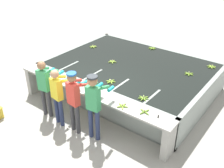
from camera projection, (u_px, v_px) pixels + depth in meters
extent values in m
plane|color=#A3A099|center=(84.00, 122.00, 7.02)|extent=(80.00, 80.00, 0.00)
cube|color=gray|center=(131.00, 88.00, 8.56)|extent=(4.85, 3.58, 0.06)
cube|color=gray|center=(96.00, 100.00, 7.15)|extent=(4.85, 0.12, 0.89)
cube|color=gray|center=(158.00, 59.00, 9.55)|extent=(4.85, 0.12, 0.89)
cube|color=gray|center=(77.00, 58.00, 9.60)|extent=(0.12, 3.58, 0.89)
cube|color=gray|center=(204.00, 101.00, 7.10)|extent=(0.12, 3.58, 0.89)
cube|color=black|center=(131.00, 76.00, 8.34)|extent=(4.61, 3.34, 0.83)
cube|color=gray|center=(70.00, 78.00, 8.24)|extent=(0.06, 0.80, 0.89)
cube|color=gray|center=(94.00, 88.00, 7.73)|extent=(0.06, 0.80, 0.89)
cube|color=gray|center=(120.00, 99.00, 7.22)|extent=(0.06, 0.80, 0.89)
cube|color=gray|center=(151.00, 111.00, 6.70)|extent=(0.06, 0.80, 0.89)
cube|color=#9E9E99|center=(88.00, 91.00, 6.75)|extent=(4.85, 0.45, 0.05)
cube|color=#9E9E99|center=(34.00, 80.00, 8.20)|extent=(0.16, 0.41, 0.84)
cube|color=#9E9E99|center=(168.00, 142.00, 5.74)|extent=(0.16, 0.41, 0.84)
cylinder|color=#38383D|center=(44.00, 102.00, 7.16)|extent=(0.11, 0.11, 0.81)
cylinder|color=#38383D|center=(50.00, 104.00, 7.08)|extent=(0.11, 0.11, 0.81)
cube|color=#38995B|center=(43.00, 80.00, 6.78)|extent=(0.34, 0.21, 0.57)
sphere|color=#896042|center=(41.00, 65.00, 6.57)|extent=(0.22, 0.22, 0.22)
cylinder|color=#38995B|center=(44.00, 68.00, 6.94)|extent=(0.12, 0.32, 0.18)
cylinder|color=#1EA3AD|center=(52.00, 70.00, 7.21)|extent=(0.11, 0.21, 0.08)
cylinder|color=#38995B|center=(54.00, 71.00, 6.80)|extent=(0.12, 0.32, 0.18)
cylinder|color=#1EA3AD|center=(61.00, 73.00, 7.07)|extent=(0.11, 0.21, 0.08)
cylinder|color=navy|center=(57.00, 109.00, 6.86)|extent=(0.11, 0.11, 0.78)
cylinder|color=navy|center=(61.00, 113.00, 6.73)|extent=(0.11, 0.11, 0.78)
cube|color=yellow|center=(56.00, 89.00, 6.47)|extent=(0.34, 0.22, 0.56)
sphere|color=tan|center=(55.00, 74.00, 6.26)|extent=(0.21, 0.21, 0.21)
cylinder|color=yellow|center=(60.00, 77.00, 6.62)|extent=(0.12, 0.32, 0.18)
cylinder|color=teal|center=(69.00, 79.00, 6.86)|extent=(0.11, 0.21, 0.08)
cylinder|color=yellow|center=(68.00, 81.00, 6.42)|extent=(0.12, 0.32, 0.18)
cylinder|color=teal|center=(76.00, 83.00, 6.66)|extent=(0.11, 0.21, 0.08)
cylinder|color=#38383D|center=(73.00, 116.00, 6.58)|extent=(0.11, 0.11, 0.82)
cylinder|color=#38383D|center=(78.00, 119.00, 6.46)|extent=(0.11, 0.11, 0.82)
cube|color=#DB3D33|center=(73.00, 94.00, 6.17)|extent=(0.34, 0.21, 0.58)
sphere|color=#896042|center=(72.00, 78.00, 5.96)|extent=(0.22, 0.22, 0.22)
cylinder|color=#1E5199|center=(71.00, 74.00, 5.91)|extent=(0.23, 0.23, 0.04)
cylinder|color=#DB3D33|center=(76.00, 80.00, 6.32)|extent=(0.12, 0.32, 0.18)
cylinder|color=#1EA3AD|center=(85.00, 83.00, 6.56)|extent=(0.11, 0.21, 0.08)
cylinder|color=#DB3D33|center=(85.00, 85.00, 6.13)|extent=(0.12, 0.32, 0.18)
cylinder|color=#1EA3AD|center=(93.00, 87.00, 6.37)|extent=(0.11, 0.21, 0.08)
cylinder|color=navy|center=(91.00, 123.00, 6.33)|extent=(0.11, 0.11, 0.85)
cylinder|color=navy|center=(98.00, 125.00, 6.23)|extent=(0.11, 0.11, 0.85)
cube|color=#38995B|center=(93.00, 98.00, 5.92)|extent=(0.33, 0.20, 0.60)
sphere|color=#9E704C|center=(92.00, 81.00, 5.70)|extent=(0.23, 0.23, 0.23)
cylinder|color=#282D33|center=(92.00, 77.00, 5.65)|extent=(0.24, 0.24, 0.04)
cylinder|color=#38995B|center=(93.00, 84.00, 6.08)|extent=(0.11, 0.32, 0.18)
cylinder|color=#1EA3AD|center=(100.00, 85.00, 6.34)|extent=(0.10, 0.21, 0.08)
cylinder|color=#38995B|center=(105.00, 87.00, 5.93)|extent=(0.11, 0.32, 0.18)
cylinder|color=#1EA3AD|center=(111.00, 89.00, 6.19)|extent=(0.10, 0.21, 0.08)
ellipsoid|color=#7FAD33|center=(153.00, 49.00, 9.19)|extent=(0.16, 0.12, 0.04)
ellipsoid|color=#7FAD33|center=(154.00, 48.00, 9.22)|extent=(0.17, 0.09, 0.04)
ellipsoid|color=#7FAD33|center=(153.00, 48.00, 9.26)|extent=(0.09, 0.17, 0.04)
ellipsoid|color=#7FAD33|center=(152.00, 48.00, 9.28)|extent=(0.12, 0.16, 0.04)
ellipsoid|color=#7FAD33|center=(151.00, 48.00, 9.27)|extent=(0.17, 0.06, 0.04)
ellipsoid|color=#7FAD33|center=(151.00, 48.00, 9.23)|extent=(0.15, 0.14, 0.04)
ellipsoid|color=#7FAD33|center=(152.00, 49.00, 9.19)|extent=(0.05, 0.17, 0.04)
cylinder|color=tan|center=(152.00, 47.00, 9.21)|extent=(0.03, 0.03, 0.04)
ellipsoid|color=#8CB738|center=(113.00, 82.00, 7.11)|extent=(0.17, 0.10, 0.04)
ellipsoid|color=#8CB738|center=(112.00, 81.00, 7.15)|extent=(0.05, 0.17, 0.04)
ellipsoid|color=#8CB738|center=(110.00, 80.00, 7.16)|extent=(0.16, 0.13, 0.04)
ellipsoid|color=#8CB738|center=(109.00, 81.00, 7.13)|extent=(0.17, 0.10, 0.04)
ellipsoid|color=#8CB738|center=(109.00, 82.00, 7.08)|extent=(0.05, 0.17, 0.04)
ellipsoid|color=#8CB738|center=(111.00, 82.00, 7.07)|extent=(0.16, 0.13, 0.04)
cylinder|color=tan|center=(111.00, 80.00, 7.10)|extent=(0.03, 0.03, 0.04)
ellipsoid|color=#8CB738|center=(213.00, 67.00, 7.92)|extent=(0.16, 0.13, 0.04)
ellipsoid|color=#8CB738|center=(212.00, 66.00, 7.96)|extent=(0.04, 0.17, 0.04)
ellipsoid|color=#8CB738|center=(211.00, 66.00, 7.97)|extent=(0.15, 0.13, 0.04)
ellipsoid|color=#8CB738|center=(210.00, 66.00, 7.94)|extent=(0.17, 0.07, 0.04)
ellipsoid|color=#8CB738|center=(210.00, 67.00, 7.90)|extent=(0.11, 0.17, 0.04)
ellipsoid|color=#8CB738|center=(212.00, 67.00, 7.87)|extent=(0.11, 0.17, 0.04)
ellipsoid|color=#8CB738|center=(213.00, 67.00, 7.88)|extent=(0.17, 0.07, 0.04)
cylinder|color=tan|center=(212.00, 66.00, 7.90)|extent=(0.03, 0.03, 0.04)
ellipsoid|color=#9EC642|center=(93.00, 46.00, 9.41)|extent=(0.16, 0.12, 0.04)
ellipsoid|color=#9EC642|center=(92.00, 46.00, 9.37)|extent=(0.17, 0.11, 0.04)
ellipsoid|color=#9EC642|center=(92.00, 47.00, 9.32)|extent=(0.05, 0.17, 0.04)
ellipsoid|color=#9EC642|center=(94.00, 47.00, 9.32)|extent=(0.16, 0.12, 0.04)
ellipsoid|color=#9EC642|center=(95.00, 47.00, 9.35)|extent=(0.17, 0.11, 0.04)
ellipsoid|color=#9EC642|center=(94.00, 46.00, 9.40)|extent=(0.05, 0.17, 0.04)
cylinder|color=tan|center=(93.00, 46.00, 9.34)|extent=(0.03, 0.03, 0.04)
ellipsoid|color=#7FAD33|center=(187.00, 74.00, 7.50)|extent=(0.13, 0.16, 0.04)
ellipsoid|color=#7FAD33|center=(189.00, 75.00, 7.47)|extent=(0.10, 0.17, 0.04)
ellipsoid|color=#7FAD33|center=(191.00, 74.00, 7.48)|extent=(0.17, 0.06, 0.04)
ellipsoid|color=#7FAD33|center=(191.00, 74.00, 7.53)|extent=(0.13, 0.16, 0.04)
ellipsoid|color=#7FAD33|center=(189.00, 73.00, 7.56)|extent=(0.10, 0.17, 0.04)
ellipsoid|color=#7FAD33|center=(187.00, 73.00, 7.55)|extent=(0.17, 0.06, 0.04)
cylinder|color=tan|center=(189.00, 73.00, 7.50)|extent=(0.03, 0.03, 0.04)
ellipsoid|color=#75A333|center=(144.00, 99.00, 6.34)|extent=(0.16, 0.13, 0.04)
ellipsoid|color=#75A333|center=(146.00, 98.00, 6.37)|extent=(0.17, 0.08, 0.04)
ellipsoid|color=#75A333|center=(145.00, 97.00, 6.41)|extent=(0.10, 0.17, 0.04)
ellipsoid|color=#75A333|center=(144.00, 97.00, 6.43)|extent=(0.11, 0.17, 0.04)
ellipsoid|color=#75A333|center=(142.00, 97.00, 6.42)|extent=(0.17, 0.06, 0.04)
ellipsoid|color=#75A333|center=(141.00, 98.00, 6.38)|extent=(0.15, 0.14, 0.04)
ellipsoid|color=#75A333|center=(142.00, 99.00, 6.35)|extent=(0.05, 0.17, 0.04)
cylinder|color=tan|center=(144.00, 97.00, 6.37)|extent=(0.03, 0.03, 0.04)
ellipsoid|color=#9EC642|center=(114.00, 62.00, 8.23)|extent=(0.17, 0.09, 0.04)
ellipsoid|color=#9EC642|center=(113.00, 61.00, 8.28)|extent=(0.04, 0.17, 0.04)
ellipsoid|color=#9EC642|center=(111.00, 61.00, 8.28)|extent=(0.17, 0.08, 0.04)
ellipsoid|color=#9EC642|center=(111.00, 62.00, 8.22)|extent=(0.12, 0.16, 0.04)
ellipsoid|color=#9EC642|center=(112.00, 62.00, 8.19)|extent=(0.13, 0.16, 0.04)
cylinder|color=tan|center=(112.00, 61.00, 8.22)|extent=(0.03, 0.03, 0.04)
ellipsoid|color=#75A333|center=(143.00, 111.00, 5.92)|extent=(0.17, 0.09, 0.04)
ellipsoid|color=#75A333|center=(143.00, 113.00, 5.86)|extent=(0.09, 0.17, 0.04)
ellipsoid|color=#75A333|center=(146.00, 113.00, 5.84)|extent=(0.17, 0.09, 0.04)
ellipsoid|color=#75A333|center=(146.00, 111.00, 5.91)|extent=(0.09, 0.17, 0.04)
cylinder|color=tan|center=(145.00, 110.00, 5.87)|extent=(0.03, 0.03, 0.04)
ellipsoid|color=#8CB738|center=(124.00, 105.00, 6.12)|extent=(0.04, 0.17, 0.04)
ellipsoid|color=#8CB738|center=(121.00, 105.00, 6.12)|extent=(0.17, 0.09, 0.04)
ellipsoid|color=#8CB738|center=(120.00, 106.00, 6.06)|extent=(0.13, 0.16, 0.04)
ellipsoid|color=#8CB738|center=(122.00, 107.00, 6.03)|extent=(0.13, 0.16, 0.04)
ellipsoid|color=#8CB738|center=(125.00, 107.00, 6.06)|extent=(0.17, 0.09, 0.04)
cylinder|color=tan|center=(122.00, 105.00, 6.06)|extent=(0.03, 0.03, 0.04)
cube|color=silver|center=(157.00, 122.00, 5.58)|extent=(0.11, 0.20, 0.00)
cube|color=black|center=(158.00, 116.00, 5.75)|extent=(0.06, 0.10, 0.02)
cube|color=silver|center=(48.00, 78.00, 7.30)|extent=(0.15, 0.17, 0.00)
cube|color=black|center=(50.00, 75.00, 7.48)|extent=(0.08, 0.09, 0.02)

